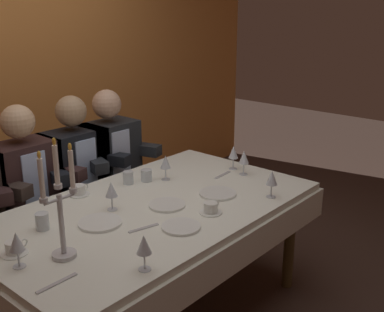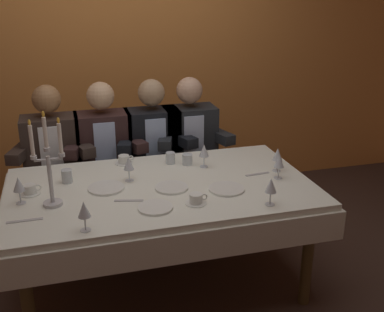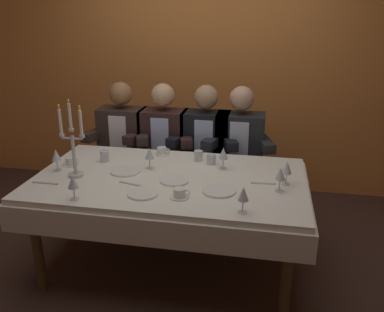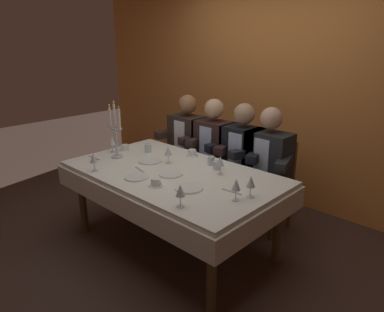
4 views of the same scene
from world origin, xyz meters
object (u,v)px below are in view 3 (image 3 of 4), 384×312
at_px(seated_diner_1, 164,138).
at_px(seated_diner_3, 240,143).
at_px(wine_glass_3, 56,155).
at_px(wine_glass_6, 223,154).
at_px(water_tumbler_2, 105,156).
at_px(coffee_cup_1, 162,151).
at_px(wine_glass_1, 280,175).
at_px(wine_glass_2, 73,182).
at_px(water_tumbler_0, 198,156).
at_px(seated_diner_0, 123,136).
at_px(dinner_plate_2, 175,180).
at_px(wine_glass_0, 287,168).
at_px(dinner_plate_0, 143,193).
at_px(dining_table, 170,192).
at_px(coffee_cup_0, 179,193).
at_px(water_tumbler_1, 211,159).
at_px(candelabra, 73,146).
at_px(wine_glass_4, 149,154).
at_px(coffee_cup_2, 71,162).
at_px(dinner_plate_3, 219,190).
at_px(dinner_plate_1, 125,171).
at_px(seated_diner_2, 206,141).
at_px(wine_glass_5, 243,194).

xyz_separation_m(seated_diner_1, seated_diner_3, (0.70, 0.00, 0.00)).
distance_m(wine_glass_3, wine_glass_6, 1.22).
relative_size(wine_glass_3, wine_glass_6, 1.00).
height_order(water_tumbler_2, coffee_cup_1, water_tumbler_2).
bearing_deg(seated_diner_3, wine_glass_1, -71.23).
xyz_separation_m(wine_glass_1, wine_glass_2, (-1.26, -0.37, 0.00)).
xyz_separation_m(wine_glass_2, wine_glass_3, (-0.34, 0.43, 0.00)).
xyz_separation_m(water_tumbler_0, seated_diner_0, (-0.81, 0.53, -0.05)).
distance_m(dinner_plate_2, wine_glass_3, 0.90).
bearing_deg(wine_glass_0, dinner_plate_0, -159.51).
relative_size(dining_table, coffee_cup_0, 14.70).
distance_m(dining_table, wine_glass_6, 0.48).
relative_size(wine_glass_0, seated_diner_1, 0.13).
bearing_deg(water_tumbler_1, candelabra, -155.49).
distance_m(candelabra, wine_glass_3, 0.22).
height_order(seated_diner_1, seated_diner_3, same).
xyz_separation_m(candelabra, dinner_plate_2, (0.71, 0.04, -0.22)).
distance_m(wine_glass_4, seated_diner_3, 0.98).
relative_size(coffee_cup_0, seated_diner_1, 0.11).
bearing_deg(dinner_plate_2, dining_table, 127.34).
distance_m(seated_diner_0, seated_diner_1, 0.39).
xyz_separation_m(dinner_plate_2, wine_glass_2, (-0.55, -0.39, 0.11)).
bearing_deg(coffee_cup_2, coffee_cup_0, -23.02).
distance_m(candelabra, coffee_cup_1, 0.76).
xyz_separation_m(dinner_plate_2, wine_glass_6, (0.30, 0.30, 0.11)).
bearing_deg(wine_glass_0, wine_glass_1, -110.53).
bearing_deg(coffee_cup_1, dinner_plate_0, -84.62).
distance_m(dinner_plate_2, water_tumbler_2, 0.68).
distance_m(dinner_plate_3, wine_glass_6, 0.42).
relative_size(candelabra, dinner_plate_1, 2.47).
height_order(wine_glass_6, water_tumbler_2, wine_glass_6).
relative_size(dinner_plate_0, wine_glass_4, 1.22).
xyz_separation_m(water_tumbler_0, seated_diner_2, (-0.02, 0.53, -0.05)).
relative_size(dinner_plate_2, wine_glass_5, 1.26).
height_order(wine_glass_3, water_tumbler_2, wine_glass_3).
height_order(dinner_plate_1, wine_glass_2, wine_glass_2).
height_order(seated_diner_1, seated_diner_2, same).
bearing_deg(seated_diner_1, wine_glass_0, -38.76).
bearing_deg(dinner_plate_1, dinner_plate_0, -55.40).
relative_size(water_tumbler_1, coffee_cup_1, 0.57).
distance_m(dinner_plate_0, water_tumbler_2, 0.70).
height_order(dining_table, coffee_cup_0, coffee_cup_0).
relative_size(wine_glass_6, seated_diner_2, 0.13).
xyz_separation_m(wine_glass_3, coffee_cup_0, (0.98, -0.28, -0.09)).
relative_size(candelabra, dinner_plate_0, 2.77).
relative_size(wine_glass_3, wine_glass_4, 1.00).
bearing_deg(dinner_plate_0, wine_glass_1, 14.35).
bearing_deg(dinner_plate_2, seated_diner_0, 126.80).
bearing_deg(seated_diner_2, wine_glass_5, -72.20).
relative_size(seated_diner_1, seated_diner_3, 1.00).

